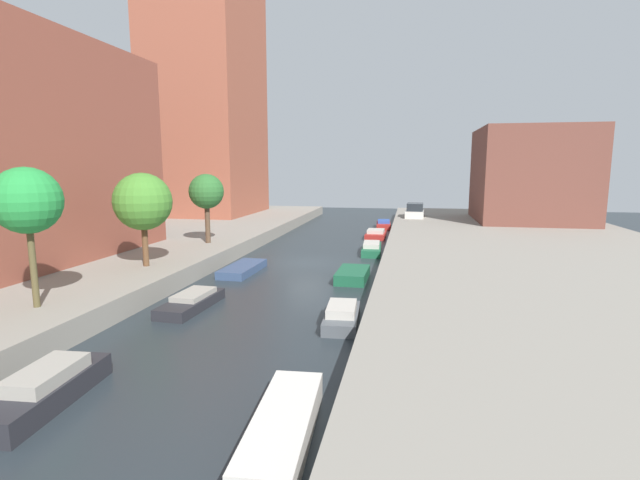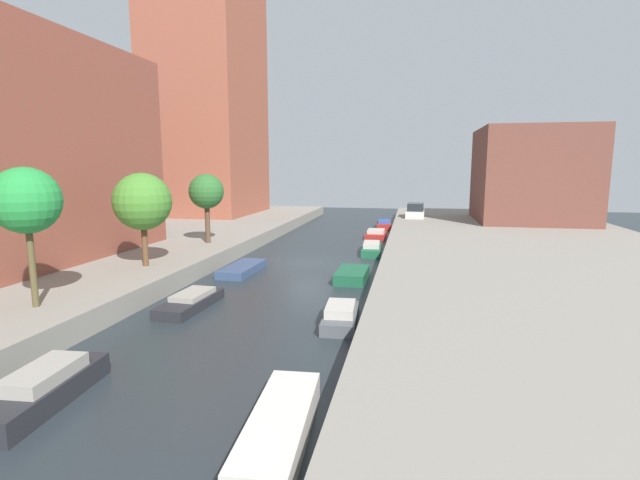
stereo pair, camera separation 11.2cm
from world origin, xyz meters
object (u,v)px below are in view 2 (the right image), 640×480
Objects in this scene: apartment_tower_far at (207,95)px; moored_boat_right_0 at (279,428)px; street_tree_1 at (142,202)px; parked_car at (415,211)px; low_block_right at (531,175)px; moored_boat_left_0 at (44,389)px; moored_boat_right_4 at (376,234)px; street_tree_0 at (26,201)px; street_tree_2 at (206,192)px; moored_boat_right_1 at (341,316)px; moored_boat_left_2 at (242,269)px; moored_boat_right_3 at (372,248)px; moored_boat_left_1 at (191,302)px; moored_boat_right_2 at (352,275)px; moored_boat_right_5 at (384,225)px.

moored_boat_right_0 is at bearing -64.04° from apartment_tower_far.
street_tree_1 reaches higher than parked_car.
low_block_right reaches higher than moored_boat_left_0.
moored_boat_right_4 is at bearing 78.31° from moored_boat_left_0.
street_tree_0 is 15.51m from street_tree_2.
moored_boat_right_4 is (6.48, 31.33, -0.10)m from moored_boat_left_0.
moored_boat_left_2 is at bearing 131.87° from moored_boat_right_1.
moored_boat_left_2 is (4.12, -4.31, -4.33)m from street_tree_2.
moored_boat_right_4 is at bearing 90.87° from moored_boat_right_1.
street_tree_2 is 1.09× the size of parked_car.
street_tree_2 is 1.37× the size of moored_boat_right_1.
moored_boat_right_4 is (-3.45, -8.96, -1.29)m from parked_car.
moored_boat_right_3 is 7.48m from moored_boat_right_4.
street_tree_1 is 1.43× the size of moored_boat_right_1.
moored_boat_right_3 is (11.21, 3.58, -4.21)m from street_tree_2.
moored_boat_right_3 is (7.08, 7.89, 0.11)m from moored_boat_left_2.
apartment_tower_far is at bearing 113.45° from street_tree_2.
moored_boat_left_2 is at bearing -131.90° from moored_boat_right_3.
moored_boat_right_3 is (-0.12, 15.92, -0.00)m from moored_boat_right_1.
parked_car is (23.08, 0.05, -12.59)m from apartment_tower_far.
low_block_right is (34.00, -1.39, -8.71)m from apartment_tower_far.
moored_boat_left_0 is at bearing -70.04° from street_tree_1.
moored_boat_right_4 is (-14.37, -7.52, -5.17)m from low_block_right.
low_block_right is at bearing 27.62° from moored_boat_right_4.
low_block_right is at bearing 55.16° from moored_boat_left_1.
low_block_right is at bearing 46.27° from street_tree_1.
moored_boat_left_2 is at bearing 174.83° from moored_boat_right_2.
apartment_tower_far is 35.13m from low_block_right.
moored_boat_right_1 is 15.92m from moored_boat_right_3.
street_tree_1 is 6.91m from moored_boat_left_2.
moored_boat_left_0 reaches higher than moored_boat_left_1.
moored_boat_right_3 reaches higher than moored_boat_right_2.
street_tree_2 reaches higher than moored_boat_left_0.
moored_boat_right_5 is at bearing 72.37° from moored_boat_left_2.
low_block_right is 15.01m from moored_boat_right_5.
low_block_right is 2.69× the size of moored_boat_left_1.
moored_boat_left_1 is 11.45m from moored_boat_right_0.
moored_boat_right_0 is at bearing -90.11° from moored_boat_right_5.
parked_car is at bearing 72.34° from moored_boat_left_1.
moored_boat_left_1 reaches higher than moored_boat_right_2.
apartment_tower_far is 6.91× the size of moored_boat_right_5.
apartment_tower_far reaches higher than moored_boat_right_2.
apartment_tower_far reaches higher than moored_boat_left_2.
apartment_tower_far reaches higher than street_tree_0.
moored_boat_left_2 is 1.33× the size of moored_boat_right_2.
apartment_tower_far is 6.07× the size of moored_boat_left_2.
moored_boat_right_3 is (19.86, -16.39, -13.87)m from apartment_tower_far.
apartment_tower_far is 23.81m from street_tree_2.
street_tree_1 is at bearing -133.73° from low_block_right.
moored_boat_right_4 is (0.12, 15.98, 0.03)m from moored_boat_right_2.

